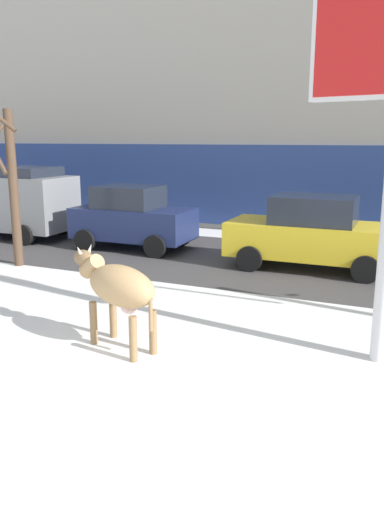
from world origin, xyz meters
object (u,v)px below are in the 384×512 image
Objects in this scene: cow_tan at (118,287)px; car_yellow_sedan at (313,233)px; bare_tree_right_lot at (11,182)px; car_navy_hatchback at (132,218)px; car_grey_van at (6,200)px.

car_yellow_sedan is at bearing 74.61° from cow_tan.
car_navy_hatchback is at bearing 61.33° from bare_tree_right_lot.
car_yellow_sedan is (5.36, -0.28, -0.02)m from car_navy_hatchback.
cow_tan is 7.51m from car_navy_hatchback.
bare_tree_right_lot is (-5.30, 3.52, 1.16)m from cow_tan.
cow_tan is at bearing -105.39° from car_yellow_sedan.
car_grey_van is at bearing 178.64° from car_yellow_sedan.
car_grey_van is 4.78m from car_navy_hatchback.
bare_tree_right_lot is at bearing 146.39° from cow_tan.
car_grey_van reaches higher than cow_tan.
bare_tree_right_lot is at bearing -44.31° from car_grey_van.
car_yellow_sedan reaches higher than cow_tan.
car_grey_van is 4.42m from bare_tree_right_lot.
car_navy_hatchback reaches higher than car_yellow_sedan.
car_grey_van is 1.14× the size of bare_tree_right_lot.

